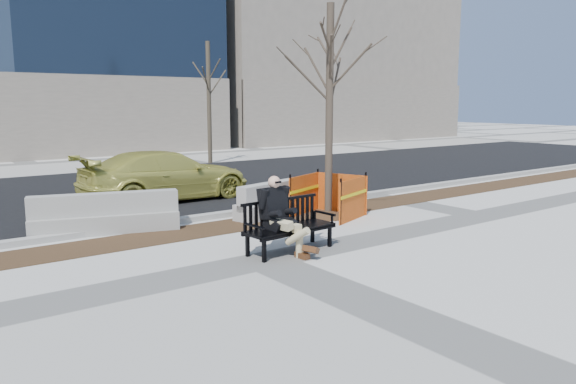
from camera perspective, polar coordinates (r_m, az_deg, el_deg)
name	(u,v)px	position (r m, az deg, el deg)	size (l,w,h in m)	color
ground	(264,260)	(9.38, -2.49, -7.13)	(120.00, 120.00, 0.00)	beige
mulch_strip	(194,231)	(11.56, -9.74, -4.07)	(40.00, 1.20, 0.02)	#47301C
asphalt_street	(99,193)	(17.23, -19.08, -0.06)	(60.00, 10.40, 0.01)	black
curb	(175,221)	(12.38, -11.73, -2.98)	(60.00, 0.25, 0.12)	#9E9B93
bench	(290,251)	(9.91, 0.20, -6.21)	(1.78, 0.64, 0.95)	black
seated_man	(278,253)	(9.80, -1.05, -6.40)	(0.60, 1.00, 1.40)	black
tree_fence	(328,217)	(12.88, 4.20, -2.61)	(2.07, 2.07, 5.18)	orange
sedan	(167,200)	(15.41, -12.46, -0.83)	(1.92, 4.72, 1.37)	#BBB549
jersey_barrier_left	(106,233)	(11.91, -18.42, -4.06)	(2.93, 0.59, 0.84)	#98968F
jersey_barrier_right	(282,213)	(13.26, -0.64, -2.24)	(2.83, 0.57, 0.81)	#A09D96
far_tree_right	(210,163)	(24.51, -8.10, 2.99)	(2.11, 2.11, 5.69)	#4B4030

